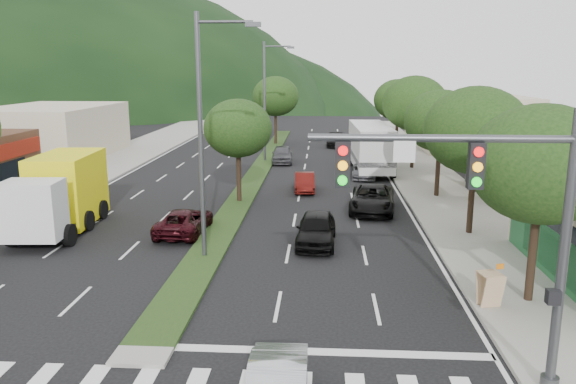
# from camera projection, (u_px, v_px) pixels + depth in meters

# --- Properties ---
(ground) EXTENTS (160.00, 160.00, 0.00)m
(ground) POSITION_uv_depth(u_px,v_px,m) (146.00, 350.00, 15.98)
(ground) COLOR black
(ground) RESTS_ON ground
(sidewalk_right) EXTENTS (5.00, 90.00, 0.15)m
(sidewalk_right) POSITION_uv_depth(u_px,v_px,m) (430.00, 181.00, 39.56)
(sidewalk_right) COLOR gray
(sidewalk_right) RESTS_ON ground
(sidewalk_left) EXTENTS (6.00, 90.00, 0.15)m
(sidewalk_left) POSITION_uv_depth(u_px,v_px,m) (78.00, 177.00, 41.12)
(sidewalk_left) COLOR gray
(sidewalk_left) RESTS_ON ground
(median) EXTENTS (1.60, 56.00, 0.12)m
(median) POSITION_uv_depth(u_px,v_px,m) (258.00, 171.00, 43.25)
(median) COLOR #1B3513
(median) RESTS_ON ground
(traffic_signal) EXTENTS (6.12, 0.40, 7.00)m
(traffic_signal) POSITION_uv_depth(u_px,v_px,m) (499.00, 211.00, 12.93)
(traffic_signal) COLOR #47494C
(traffic_signal) RESTS_ON ground
(gas_canopy) EXTENTS (12.20, 8.20, 5.25)m
(gas_canopy) POSITION_uv_depth(u_px,v_px,m) (547.00, 120.00, 35.26)
(gas_canopy) COLOR silver
(gas_canopy) RESTS_ON ground
(bldg_left_far) EXTENTS (9.00, 14.00, 4.60)m
(bldg_left_far) POSITION_uv_depth(u_px,v_px,m) (53.00, 132.00, 49.78)
(bldg_left_far) COLOR #C1B49A
(bldg_left_far) RESTS_ON ground
(bldg_right_far) EXTENTS (10.00, 16.00, 5.20)m
(bldg_right_far) POSITION_uv_depth(u_px,v_px,m) (466.00, 121.00, 57.10)
(bldg_right_far) COLOR #C1B49A
(bldg_right_far) RESTS_ON ground
(tree_r_a) EXTENTS (4.60, 4.60, 6.63)m
(tree_r_a) POSITION_uv_depth(u_px,v_px,m) (541.00, 164.00, 18.11)
(tree_r_a) COLOR black
(tree_r_a) RESTS_ON sidewalk_right
(tree_r_b) EXTENTS (4.80, 4.80, 6.94)m
(tree_r_b) POSITION_uv_depth(u_px,v_px,m) (476.00, 131.00, 25.85)
(tree_r_b) COLOR black
(tree_r_b) RESTS_ON sidewalk_right
(tree_r_c) EXTENTS (4.40, 4.40, 6.48)m
(tree_r_c) POSITION_uv_depth(u_px,v_px,m) (441.00, 121.00, 33.71)
(tree_r_c) COLOR black
(tree_r_c) RESTS_ON sidewalk_right
(tree_r_d) EXTENTS (5.00, 5.00, 7.17)m
(tree_r_d) POSITION_uv_depth(u_px,v_px,m) (415.00, 103.00, 43.36)
(tree_r_d) COLOR black
(tree_r_d) RESTS_ON sidewalk_right
(tree_r_e) EXTENTS (4.60, 4.60, 6.71)m
(tree_r_e) POSITION_uv_depth(u_px,v_px,m) (398.00, 100.00, 53.17)
(tree_r_e) COLOR black
(tree_r_e) RESTS_ON sidewalk_right
(tree_med_near) EXTENTS (4.00, 4.00, 6.02)m
(tree_med_near) POSITION_uv_depth(u_px,v_px,m) (238.00, 128.00, 32.57)
(tree_med_near) COLOR black
(tree_med_near) RESTS_ON median
(tree_med_far) EXTENTS (4.80, 4.80, 6.94)m
(tree_med_far) POSITION_uv_depth(u_px,v_px,m) (276.00, 96.00, 57.78)
(tree_med_far) COLOR black
(tree_med_far) RESTS_ON median
(streetlight_near) EXTENTS (2.60, 0.25, 10.00)m
(streetlight_near) POSITION_uv_depth(u_px,v_px,m) (205.00, 126.00, 22.56)
(streetlight_near) COLOR #47494C
(streetlight_near) RESTS_ON ground
(streetlight_mid) EXTENTS (2.60, 0.25, 10.00)m
(streetlight_mid) POSITION_uv_depth(u_px,v_px,m) (267.00, 96.00, 46.92)
(streetlight_mid) COLOR #47494C
(streetlight_mid) RESTS_ON ground
(suv_maroon) EXTENTS (2.24, 4.52, 1.23)m
(suv_maroon) POSITION_uv_depth(u_px,v_px,m) (184.00, 221.00, 27.11)
(suv_maroon) COLOR black
(suv_maroon) RESTS_ON ground
(car_queue_a) EXTENTS (1.90, 4.35, 1.46)m
(car_queue_a) POSITION_uv_depth(u_px,v_px,m) (316.00, 229.00, 25.41)
(car_queue_a) COLOR black
(car_queue_a) RESTS_ON ground
(car_queue_b) EXTENTS (1.98, 4.24, 1.20)m
(car_queue_b) POSITION_uv_depth(u_px,v_px,m) (364.00, 169.00, 41.07)
(car_queue_b) COLOR #54555A
(car_queue_b) RESTS_ON ground
(car_queue_c) EXTENTS (1.42, 3.67, 1.19)m
(car_queue_c) POSITION_uv_depth(u_px,v_px,m) (305.00, 182.00, 36.45)
(car_queue_c) COLOR #55110E
(car_queue_c) RESTS_ON ground
(car_queue_d) EXTENTS (2.96, 5.37, 1.43)m
(car_queue_d) POSITION_uv_depth(u_px,v_px,m) (372.00, 199.00, 31.31)
(car_queue_d) COLOR black
(car_queue_d) RESTS_ON ground
(car_queue_e) EXTENTS (1.92, 4.30, 1.44)m
(car_queue_e) POSITION_uv_depth(u_px,v_px,m) (282.00, 154.00, 47.46)
(car_queue_e) COLOR #4B4B50
(car_queue_e) RESTS_ON ground
(car_queue_f) EXTENTS (1.96, 4.39, 1.25)m
(car_queue_f) POSITION_uv_depth(u_px,v_px,m) (336.00, 140.00, 57.46)
(car_queue_f) COLOR black
(car_queue_f) RESTS_ON ground
(box_truck) EXTENTS (3.31, 7.56, 3.64)m
(box_truck) POSITION_uv_depth(u_px,v_px,m) (62.00, 195.00, 27.67)
(box_truck) COLOR silver
(box_truck) RESTS_ON ground
(motorhome) EXTENTS (3.26, 9.41, 3.57)m
(motorhome) POSITION_uv_depth(u_px,v_px,m) (370.00, 147.00, 43.43)
(motorhome) COLOR silver
(motorhome) RESTS_ON ground
(a_frame_sign) EXTENTS (0.85, 0.92, 1.55)m
(a_frame_sign) POSITION_uv_depth(u_px,v_px,m) (490.00, 286.00, 18.45)
(a_frame_sign) COLOR tan
(a_frame_sign) RESTS_ON sidewalk_right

